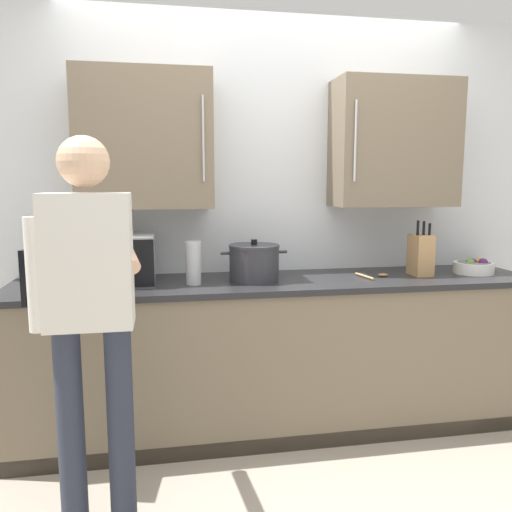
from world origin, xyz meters
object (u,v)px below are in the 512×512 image
at_px(person_figure, 90,303).
at_px(stock_pot, 254,263).
at_px(fruit_bowl, 474,267).
at_px(knife_block, 421,255).
at_px(microwave_oven, 103,260).
at_px(thermos_flask, 193,263).
at_px(wooden_spoon, 375,275).

bearing_deg(person_figure, stock_pot, 43.25).
height_order(fruit_bowl, knife_block, knife_block).
relative_size(fruit_bowl, knife_block, 0.72).
bearing_deg(microwave_oven, thermos_flask, -9.61).
distance_m(wooden_spoon, knife_block, 0.32).
bearing_deg(knife_block, person_figure, -157.51).
distance_m(thermos_flask, wooden_spoon, 1.09).
distance_m(stock_pot, fruit_bowl, 1.40).
xyz_separation_m(microwave_oven, person_figure, (0.04, -0.81, -0.06)).
height_order(microwave_oven, wooden_spoon, microwave_oven).
height_order(stock_pot, person_figure, person_figure).
xyz_separation_m(thermos_flask, knife_block, (1.38, 0.04, 0.00)).
xyz_separation_m(fruit_bowl, wooden_spoon, (-0.66, -0.01, -0.03)).
bearing_deg(knife_block, thermos_flask, -178.37).
height_order(stock_pot, wooden_spoon, stock_pot).
xyz_separation_m(fruit_bowl, knife_block, (-0.36, 0.00, 0.08)).
relative_size(fruit_bowl, wooden_spoon, 1.24).
bearing_deg(person_figure, fruit_bowl, 19.03).
height_order(stock_pot, knife_block, knife_block).
bearing_deg(microwave_oven, knife_block, -1.36).
height_order(fruit_bowl, thermos_flask, thermos_flask).
height_order(microwave_oven, thermos_flask, microwave_oven).
xyz_separation_m(stock_pot, wooden_spoon, (0.74, -0.01, -0.10)).
bearing_deg(fruit_bowl, stock_pot, -180.00).
xyz_separation_m(microwave_oven, fruit_bowl, (2.24, -0.05, -0.10)).
height_order(microwave_oven, person_figure, person_figure).
distance_m(microwave_oven, person_figure, 0.81).
bearing_deg(stock_pot, microwave_oven, 176.78).
bearing_deg(microwave_oven, stock_pot, -3.22).
height_order(fruit_bowl, person_figure, person_figure).
height_order(microwave_oven, stock_pot, microwave_oven).
height_order(stock_pot, thermos_flask, thermos_flask).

